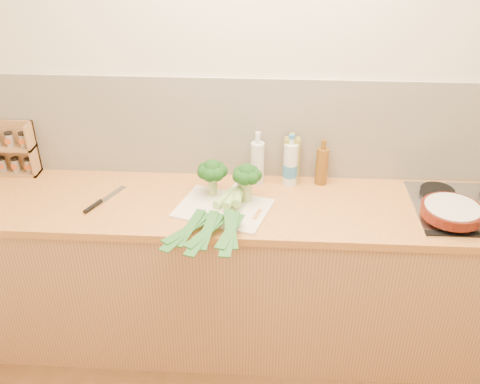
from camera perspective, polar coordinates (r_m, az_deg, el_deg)
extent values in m
plane|color=beige|center=(2.73, 2.89, 9.28)|extent=(3.50, 0.00, 3.50)
cube|color=silver|center=(2.78, 2.82, 6.71)|extent=(3.20, 0.02, 0.54)
cube|color=tan|center=(2.92, 2.35, -9.07)|extent=(3.20, 0.60, 0.86)
cube|color=gold|center=(2.66, 2.56, -1.58)|extent=(3.20, 0.62, 0.04)
cube|color=silver|center=(2.83, 23.72, -1.67)|extent=(0.58, 0.50, 0.01)
cylinder|color=black|center=(2.67, 21.55, -2.61)|extent=(0.17, 0.17, 0.03)
cylinder|color=black|center=(2.87, 20.30, 0.01)|extent=(0.17, 0.17, 0.03)
cube|color=silver|center=(2.59, -1.80, -1.77)|extent=(0.50, 0.43, 0.01)
cylinder|color=#9CAD65|center=(2.67, -2.93, 0.59)|extent=(0.04, 0.04, 0.09)
sphere|color=black|center=(2.62, -2.99, 2.54)|extent=(0.09, 0.09, 0.09)
sphere|color=black|center=(2.62, -2.07, 2.23)|extent=(0.07, 0.07, 0.07)
sphere|color=black|center=(2.65, -2.35, 2.57)|extent=(0.07, 0.07, 0.07)
sphere|color=black|center=(2.66, -3.09, 2.67)|extent=(0.07, 0.07, 0.07)
sphere|color=black|center=(2.65, -3.76, 2.46)|extent=(0.07, 0.07, 0.07)
sphere|color=black|center=(2.62, -3.85, 2.08)|extent=(0.07, 0.07, 0.07)
sphere|color=black|center=(2.59, -3.28, 1.82)|extent=(0.07, 0.07, 0.07)
sphere|color=black|center=(2.60, -2.48, 1.89)|extent=(0.07, 0.07, 0.07)
cylinder|color=#9CAD65|center=(2.61, 0.73, 0.07)|extent=(0.05, 0.05, 0.10)
sphere|color=black|center=(2.56, 0.75, 2.13)|extent=(0.09, 0.09, 0.09)
sphere|color=black|center=(2.57, 1.65, 1.81)|extent=(0.07, 0.07, 0.07)
sphere|color=black|center=(2.60, 1.33, 2.16)|extent=(0.07, 0.07, 0.07)
sphere|color=black|center=(2.60, 0.59, 2.26)|extent=(0.07, 0.07, 0.07)
sphere|color=black|center=(2.59, -0.04, 2.05)|extent=(0.07, 0.07, 0.07)
sphere|color=black|center=(2.55, -0.09, 1.67)|extent=(0.07, 0.07, 0.07)
sphere|color=black|center=(2.53, 0.50, 1.42)|extent=(0.07, 0.07, 0.07)
sphere|color=black|center=(2.54, 1.28, 1.48)|extent=(0.07, 0.07, 0.07)
cylinder|color=white|center=(2.73, -0.07, 0.76)|extent=(0.09, 0.14, 0.04)
cylinder|color=#8ABD5E|center=(2.62, -1.61, -0.60)|extent=(0.11, 0.17, 0.04)
cube|color=#1C4F1D|center=(2.40, -5.49, -3.98)|extent=(0.21, 0.27, 0.02)
cube|color=#1C4F1D|center=(2.39, -5.76, -4.18)|extent=(0.19, 0.33, 0.01)
cube|color=#1C4F1D|center=(2.41, -5.36, -3.79)|extent=(0.11, 0.28, 0.02)
cylinder|color=white|center=(2.67, 0.03, 0.50)|extent=(0.07, 0.12, 0.04)
cylinder|color=#8ABD5E|center=(2.57, -0.93, -0.78)|extent=(0.08, 0.15, 0.04)
cube|color=#1C4F1D|center=(2.35, -3.54, -4.24)|extent=(0.18, 0.29, 0.02)
cube|color=#1C4F1D|center=(2.33, -3.74, -4.47)|extent=(0.15, 0.34, 0.01)
cube|color=#1C4F1D|center=(2.35, -3.44, -4.03)|extent=(0.07, 0.28, 0.02)
cylinder|color=white|center=(2.67, 0.10, 0.89)|extent=(0.05, 0.11, 0.04)
cylinder|color=#8ABD5E|center=(2.56, -0.21, -0.46)|extent=(0.05, 0.14, 0.04)
cube|color=#1C4F1D|center=(2.32, -1.04, -4.16)|extent=(0.11, 0.30, 0.02)
cube|color=#1C4F1D|center=(2.30, -1.11, -4.40)|extent=(0.07, 0.34, 0.01)
cube|color=#1C4F1D|center=(2.32, -1.01, -3.94)|extent=(0.09, 0.28, 0.02)
cube|color=silver|center=(2.79, -13.39, -0.23)|extent=(0.11, 0.18, 0.00)
cylinder|color=black|center=(2.69, -15.41, -1.48)|extent=(0.07, 0.12, 0.02)
cylinder|color=#52170D|center=(2.65, 21.67, -1.90)|extent=(0.28, 0.28, 0.05)
cylinder|color=beige|center=(2.64, 21.77, -1.47)|extent=(0.25, 0.25, 0.00)
cube|color=#AB7449|center=(3.12, -22.88, 4.57)|extent=(0.25, 0.01, 0.29)
cube|color=#AB7449|center=(3.15, -22.66, 1.97)|extent=(0.25, 0.10, 0.01)
cube|color=#AB7449|center=(3.09, -23.20, 4.41)|extent=(0.25, 0.10, 0.01)
cube|color=#AB7449|center=(3.04, -21.20, 4.25)|extent=(0.01, 0.10, 0.29)
cylinder|color=gray|center=(3.16, -24.01, 2.66)|extent=(0.04, 0.04, 0.07)
cylinder|color=gray|center=(3.13, -22.81, 2.64)|extent=(0.04, 0.04, 0.07)
cylinder|color=gray|center=(3.10, -21.58, 2.63)|extent=(0.04, 0.04, 0.07)
cylinder|color=gray|center=(3.07, -23.36, 5.11)|extent=(0.04, 0.04, 0.07)
cylinder|color=gray|center=(3.04, -22.11, 5.13)|extent=(0.04, 0.04, 0.07)
cube|color=olive|center=(2.78, 5.49, 3.34)|extent=(0.08, 0.05, 0.25)
cylinder|color=olive|center=(2.72, 5.63, 5.98)|extent=(0.02, 0.02, 0.03)
cylinder|color=silver|center=(2.77, 1.87, 3.11)|extent=(0.07, 0.07, 0.23)
cylinder|color=silver|center=(2.71, 1.92, 5.80)|extent=(0.03, 0.03, 0.06)
cylinder|color=brown|center=(2.80, 8.72, 2.73)|extent=(0.06, 0.06, 0.20)
cylinder|color=brown|center=(2.74, 8.92, 5.04)|extent=(0.03, 0.03, 0.05)
cylinder|color=silver|center=(2.77, 5.40, 2.98)|extent=(0.08, 0.08, 0.23)
cylinder|color=silver|center=(2.71, 5.54, 5.43)|extent=(0.03, 0.03, 0.03)
cylinder|color=teal|center=(2.78, 5.37, 2.35)|extent=(0.08, 0.08, 0.07)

